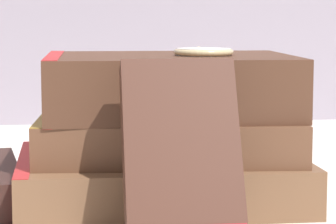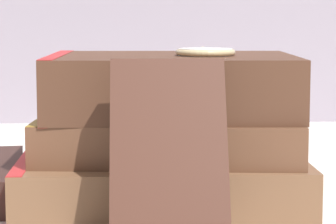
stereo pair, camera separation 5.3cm
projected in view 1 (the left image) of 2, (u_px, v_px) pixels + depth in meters
ground_plane at (102, 204)px, 0.66m from camera, size 3.00×3.00×0.00m
book_flat_bottom at (153, 178)px, 0.67m from camera, size 0.24×0.18×0.04m
book_flat_middle at (161, 134)px, 0.68m from camera, size 0.23×0.18×0.03m
book_flat_top at (163, 85)px, 0.67m from camera, size 0.21×0.16×0.05m
book_leaning_front at (182, 159)px, 0.55m from camera, size 0.08×0.08×0.13m
pocket_watch at (203, 52)px, 0.66m from camera, size 0.05×0.05×0.01m
reading_glasses at (64, 164)px, 0.83m from camera, size 0.11×0.06×0.00m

